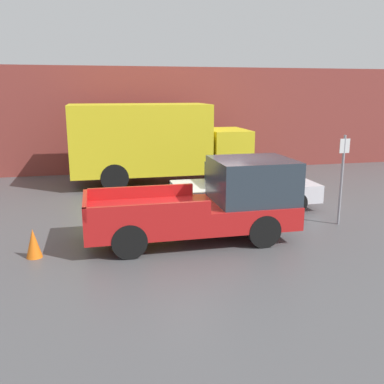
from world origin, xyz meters
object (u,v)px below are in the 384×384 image
(car, at_px, (246,186))
(traffic_cone, at_px, (33,243))
(newspaper_box, at_px, (122,162))
(pickup_truck, at_px, (212,202))
(parking_sign, at_px, (342,175))
(delivery_truck, at_px, (153,141))

(car, height_order, traffic_cone, car)
(newspaper_box, bearing_deg, pickup_truck, -80.06)
(traffic_cone, bearing_deg, pickup_truck, 4.69)
(pickup_truck, relative_size, traffic_cone, 7.74)
(car, xyz_separation_m, parking_sign, (2.03, -2.26, 0.70))
(car, relative_size, newspaper_box, 4.22)
(car, height_order, delivery_truck, delivery_truck)
(pickup_truck, xyz_separation_m, car, (1.86, 2.61, -0.23))
(delivery_truck, bearing_deg, newspaper_box, 115.30)
(delivery_truck, height_order, newspaper_box, delivery_truck)
(car, distance_m, traffic_cone, 6.93)
(delivery_truck, height_order, parking_sign, delivery_truck)
(pickup_truck, height_order, traffic_cone, pickup_truck)
(pickup_truck, xyz_separation_m, delivery_truck, (-0.53, 7.15, 0.80))
(delivery_truck, distance_m, newspaper_box, 2.96)
(pickup_truck, bearing_deg, delivery_truck, 94.21)
(parking_sign, relative_size, traffic_cone, 3.76)
(parking_sign, bearing_deg, delivery_truck, 123.06)
(delivery_truck, xyz_separation_m, newspaper_box, (-1.15, 2.44, -1.22))
(car, xyz_separation_m, newspaper_box, (-3.55, 6.98, -0.20))
(car, relative_size, traffic_cone, 6.72)
(pickup_truck, bearing_deg, traffic_cone, -175.31)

